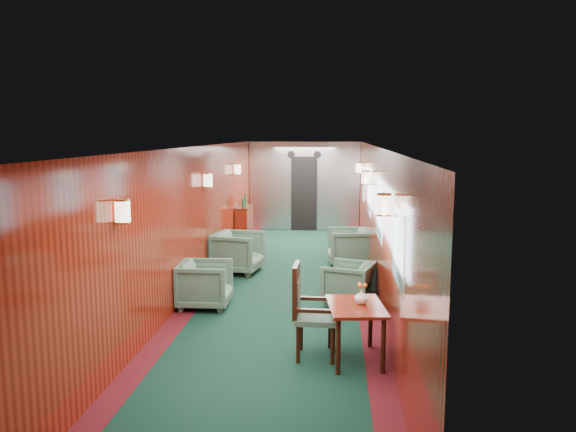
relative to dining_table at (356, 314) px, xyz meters
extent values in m
plane|color=#0D2F22|center=(-1.09, 2.93, -0.56)|extent=(12.00, 12.00, 0.00)
cube|color=white|center=(-1.09, 2.93, 1.79)|extent=(3.00, 12.00, 0.10)
cube|color=white|center=(-1.09, 2.93, 1.80)|extent=(1.20, 12.00, 0.06)
cube|color=maroon|center=(-1.09, 8.93, 0.64)|extent=(3.00, 0.10, 2.40)
cube|color=maroon|center=(-1.09, -3.07, 0.64)|extent=(3.00, 0.10, 2.40)
cube|color=maroon|center=(-2.59, 2.93, 0.64)|extent=(0.10, 12.00, 2.40)
cube|color=maroon|center=(0.41, 2.93, 0.64)|extent=(0.10, 12.00, 2.40)
cube|color=#470E15|center=(-2.44, 2.93, -0.55)|extent=(0.30, 12.00, 0.01)
cube|color=#470E15|center=(0.26, 2.93, -0.55)|extent=(0.30, 12.00, 0.01)
cube|color=#B6B9BE|center=(-1.09, 8.85, 0.64)|extent=(2.98, 0.12, 2.38)
cube|color=black|center=(-1.09, 8.77, 0.44)|extent=(0.70, 0.06, 2.00)
cylinder|color=black|center=(-1.44, 8.78, 1.49)|extent=(0.20, 0.04, 0.20)
cylinder|color=black|center=(-0.74, 8.78, 1.49)|extent=(0.20, 0.04, 0.20)
cube|color=#ABAEB2|center=(0.40, -0.57, 0.89)|extent=(0.02, 1.10, 0.80)
cube|color=slate|center=(0.39, -0.57, 0.89)|extent=(0.01, 0.96, 0.66)
cube|color=#ABAEB2|center=(0.40, 1.93, 0.89)|extent=(0.02, 1.10, 0.80)
cube|color=slate|center=(0.39, 1.93, 0.89)|extent=(0.01, 0.96, 0.66)
cube|color=#ABAEB2|center=(0.40, 4.43, 0.89)|extent=(0.02, 1.10, 0.80)
cube|color=slate|center=(0.39, 4.43, 0.89)|extent=(0.01, 0.96, 0.66)
cube|color=#ABAEB2|center=(0.40, 6.93, 0.89)|extent=(0.02, 1.10, 0.80)
cube|color=slate|center=(0.39, 6.93, 0.89)|extent=(0.01, 0.96, 0.66)
cylinder|color=#F8EAC1|center=(-2.49, -0.57, 1.24)|extent=(0.16, 0.16, 0.24)
cylinder|color=gold|center=(-2.49, -0.57, 1.12)|extent=(0.17, 0.17, 0.02)
cylinder|color=#F8EAC1|center=(0.31, 0.23, 1.24)|extent=(0.16, 0.16, 0.24)
cylinder|color=gold|center=(0.31, 0.23, 1.12)|extent=(0.17, 0.17, 0.02)
cylinder|color=#F8EAC1|center=(-2.49, 3.43, 1.24)|extent=(0.16, 0.16, 0.24)
cylinder|color=gold|center=(-2.49, 3.43, 1.12)|extent=(0.17, 0.17, 0.02)
cylinder|color=#F8EAC1|center=(0.31, 4.23, 1.24)|extent=(0.16, 0.16, 0.24)
cylinder|color=gold|center=(0.31, 4.23, 1.12)|extent=(0.17, 0.17, 0.02)
cylinder|color=#F8EAC1|center=(-2.49, 6.43, 1.24)|extent=(0.16, 0.16, 0.24)
cylinder|color=gold|center=(-2.49, 6.43, 1.12)|extent=(0.17, 0.17, 0.02)
cylinder|color=#F8EAC1|center=(0.31, 7.23, 1.24)|extent=(0.16, 0.16, 0.24)
cylinder|color=gold|center=(0.31, 7.23, 1.12)|extent=(0.17, 0.17, 0.02)
cube|color=maroon|center=(0.00, 0.00, 0.09)|extent=(0.72, 0.95, 0.04)
cylinder|color=black|center=(-0.20, -0.41, -0.24)|extent=(0.05, 0.05, 0.63)
cylinder|color=black|center=(0.29, -0.35, -0.24)|extent=(0.05, 0.05, 0.63)
cylinder|color=black|center=(-0.29, 0.35, -0.24)|extent=(0.05, 0.05, 0.63)
cylinder|color=black|center=(0.20, 0.41, -0.24)|extent=(0.05, 0.05, 0.63)
cube|color=#1C4134|center=(-0.45, 0.05, -0.08)|extent=(0.49, 0.49, 0.06)
cube|color=black|center=(-0.69, 0.06, 0.25)|extent=(0.07, 0.44, 0.62)
cube|color=#1C4134|center=(-0.66, 0.05, 0.19)|extent=(0.03, 0.33, 0.37)
cube|color=black|center=(-0.46, -0.19, 0.08)|extent=(0.44, 0.07, 0.04)
cube|color=black|center=(-0.44, 0.29, 0.08)|extent=(0.44, 0.07, 0.04)
cylinder|color=black|center=(-0.65, -0.14, -0.33)|extent=(0.05, 0.05, 0.44)
cylinder|color=black|center=(-0.26, -0.16, -0.33)|extent=(0.05, 0.05, 0.44)
cylinder|color=black|center=(-0.64, 0.25, -0.33)|extent=(0.05, 0.05, 0.44)
cylinder|color=black|center=(-0.25, 0.24, -0.33)|extent=(0.05, 0.05, 0.44)
cube|color=maroon|center=(-2.43, 6.93, -0.12)|extent=(0.29, 0.97, 0.87)
cube|color=black|center=(-2.42, 6.93, 0.32)|extent=(0.31, 0.99, 0.02)
cylinder|color=#214228|center=(-2.41, 6.68, 0.44)|extent=(0.07, 0.07, 0.22)
cylinder|color=#214228|center=(-2.41, 7.02, 0.47)|extent=(0.06, 0.06, 0.28)
cylinder|color=gold|center=(-2.41, 7.22, 0.42)|extent=(0.08, 0.08, 0.18)
imported|color=white|center=(0.06, 0.05, 0.19)|extent=(0.20, 0.20, 0.17)
imported|color=#1C4134|center=(-2.20, 1.84, -0.21)|extent=(0.79, 0.77, 0.70)
imported|color=#1C4134|center=(-2.07, 4.00, -0.17)|extent=(0.99, 0.97, 0.78)
imported|color=#1C4134|center=(-0.03, 2.19, -0.23)|extent=(0.89, 0.88, 0.65)
imported|color=#1C4134|center=(0.03, 4.78, -0.19)|extent=(0.89, 0.87, 0.74)
camera|label=1|loc=(-0.25, -6.26, 2.06)|focal=35.00mm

